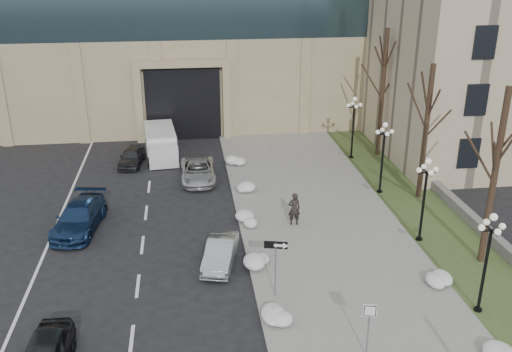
{
  "coord_description": "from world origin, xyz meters",
  "views": [
    {
      "loc": [
        -3.94,
        -13.37,
        14.76
      ],
      "look_at": [
        -0.34,
        14.37,
        3.5
      ],
      "focal_mm": 40.0,
      "sensor_mm": 36.0,
      "label": 1
    }
  ],
  "objects_px": {
    "car_c": "(79,217)",
    "lamppost_a": "(488,250)",
    "lamppost_b": "(425,189)",
    "car_b": "(220,253)",
    "lamppost_d": "(354,119)",
    "car_d": "(198,171)",
    "lamppost_c": "(383,148)",
    "car_e": "(132,156)",
    "one_way_sign": "(280,252)",
    "box_truck": "(161,144)",
    "keep_sign": "(369,319)",
    "pedestrian": "(294,209)"
  },
  "relations": [
    {
      "from": "car_e",
      "to": "lamppost_b",
      "type": "bearing_deg",
      "value": -33.24
    },
    {
      "from": "car_c",
      "to": "lamppost_c",
      "type": "xyz_separation_m",
      "value": [
        18.35,
        2.72,
        2.31
      ]
    },
    {
      "from": "car_c",
      "to": "box_truck",
      "type": "distance_m",
      "value": 12.52
    },
    {
      "from": "car_b",
      "to": "pedestrian",
      "type": "bearing_deg",
      "value": 52.85
    },
    {
      "from": "box_truck",
      "to": "keep_sign",
      "type": "height_order",
      "value": "keep_sign"
    },
    {
      "from": "lamppost_a",
      "to": "box_truck",
      "type": "bearing_deg",
      "value": 122.62
    },
    {
      "from": "car_e",
      "to": "one_way_sign",
      "type": "height_order",
      "value": "one_way_sign"
    },
    {
      "from": "lamppost_d",
      "to": "car_c",
      "type": "bearing_deg",
      "value": -153.31
    },
    {
      "from": "pedestrian",
      "to": "lamppost_b",
      "type": "bearing_deg",
      "value": 155.37
    },
    {
      "from": "lamppost_b",
      "to": "one_way_sign",
      "type": "bearing_deg",
      "value": -152.59
    },
    {
      "from": "box_truck",
      "to": "lamppost_c",
      "type": "bearing_deg",
      "value": -37.94
    },
    {
      "from": "car_e",
      "to": "one_way_sign",
      "type": "relative_size",
      "value": 1.31
    },
    {
      "from": "box_truck",
      "to": "lamppost_c",
      "type": "xyz_separation_m",
      "value": [
        14.12,
        -9.06,
        2.12
      ]
    },
    {
      "from": "pedestrian",
      "to": "lamppost_a",
      "type": "xyz_separation_m",
      "value": [
        6.37,
        -9.13,
        1.99
      ]
    },
    {
      "from": "car_e",
      "to": "lamppost_a",
      "type": "relative_size",
      "value": 0.8
    },
    {
      "from": "car_e",
      "to": "lamppost_c",
      "type": "bearing_deg",
      "value": -17.11
    },
    {
      "from": "car_d",
      "to": "lamppost_c",
      "type": "height_order",
      "value": "lamppost_c"
    },
    {
      "from": "car_b",
      "to": "car_d",
      "type": "bearing_deg",
      "value": 107.03
    },
    {
      "from": "car_d",
      "to": "pedestrian",
      "type": "distance_m",
      "value": 9.24
    },
    {
      "from": "keep_sign",
      "to": "lamppost_d",
      "type": "bearing_deg",
      "value": 87.69
    },
    {
      "from": "car_b",
      "to": "lamppost_b",
      "type": "xyz_separation_m",
      "value": [
        10.8,
        1.01,
        2.43
      ]
    },
    {
      "from": "car_b",
      "to": "lamppost_c",
      "type": "xyz_separation_m",
      "value": [
        10.8,
        7.51,
        2.43
      ]
    },
    {
      "from": "pedestrian",
      "to": "one_way_sign",
      "type": "bearing_deg",
      "value": 71.66
    },
    {
      "from": "box_truck",
      "to": "lamppost_d",
      "type": "height_order",
      "value": "lamppost_d"
    },
    {
      "from": "lamppost_c",
      "to": "lamppost_a",
      "type": "bearing_deg",
      "value": -90.0
    },
    {
      "from": "pedestrian",
      "to": "car_e",
      "type": "bearing_deg",
      "value": -50.98
    },
    {
      "from": "pedestrian",
      "to": "lamppost_d",
      "type": "height_order",
      "value": "lamppost_d"
    },
    {
      "from": "car_b",
      "to": "lamppost_a",
      "type": "xyz_separation_m",
      "value": [
        10.8,
        -5.49,
        2.43
      ]
    },
    {
      "from": "pedestrian",
      "to": "car_c",
      "type": "bearing_deg",
      "value": -7.61
    },
    {
      "from": "car_d",
      "to": "car_e",
      "type": "relative_size",
      "value": 1.28
    },
    {
      "from": "lamppost_a",
      "to": "car_c",
      "type": "bearing_deg",
      "value": 150.75
    },
    {
      "from": "car_c",
      "to": "lamppost_b",
      "type": "bearing_deg",
      "value": -3.32
    },
    {
      "from": "car_d",
      "to": "lamppost_b",
      "type": "relative_size",
      "value": 1.02
    },
    {
      "from": "car_d",
      "to": "lamppost_d",
      "type": "relative_size",
      "value": 1.02
    },
    {
      "from": "car_c",
      "to": "lamppost_b",
      "type": "distance_m",
      "value": 18.88
    },
    {
      "from": "lamppost_b",
      "to": "lamppost_c",
      "type": "distance_m",
      "value": 6.5
    },
    {
      "from": "one_way_sign",
      "to": "car_e",
      "type": "bearing_deg",
      "value": 126.67
    },
    {
      "from": "car_c",
      "to": "lamppost_a",
      "type": "xyz_separation_m",
      "value": [
        18.35,
        -10.28,
        2.31
      ]
    },
    {
      "from": "keep_sign",
      "to": "box_truck",
      "type": "bearing_deg",
      "value": 121.49
    },
    {
      "from": "pedestrian",
      "to": "lamppost_c",
      "type": "bearing_deg",
      "value": -150.92
    },
    {
      "from": "car_b",
      "to": "lamppost_d",
      "type": "xyz_separation_m",
      "value": [
        10.8,
        14.01,
        2.43
      ]
    },
    {
      "from": "car_e",
      "to": "lamppost_c",
      "type": "distance_m",
      "value": 17.95
    },
    {
      "from": "car_b",
      "to": "car_d",
      "type": "height_order",
      "value": "car_d"
    },
    {
      "from": "pedestrian",
      "to": "lamppost_c",
      "type": "xyz_separation_m",
      "value": [
        6.37,
        3.87,
        1.99
      ]
    },
    {
      "from": "pedestrian",
      "to": "keep_sign",
      "type": "bearing_deg",
      "value": 91.06
    },
    {
      "from": "keep_sign",
      "to": "car_b",
      "type": "bearing_deg",
      "value": 135.67
    },
    {
      "from": "pedestrian",
      "to": "lamppost_a",
      "type": "distance_m",
      "value": 11.31
    },
    {
      "from": "one_way_sign",
      "to": "keep_sign",
      "type": "relative_size",
      "value": 1.19
    },
    {
      "from": "car_e",
      "to": "lamppost_b",
      "type": "height_order",
      "value": "lamppost_b"
    },
    {
      "from": "pedestrian",
      "to": "lamppost_b",
      "type": "height_order",
      "value": "lamppost_b"
    }
  ]
}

